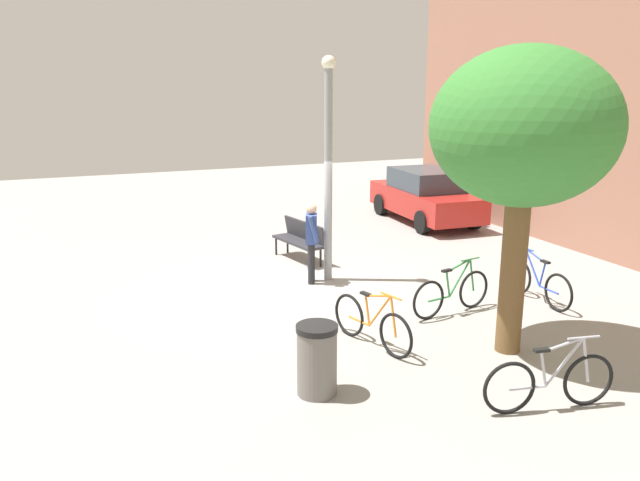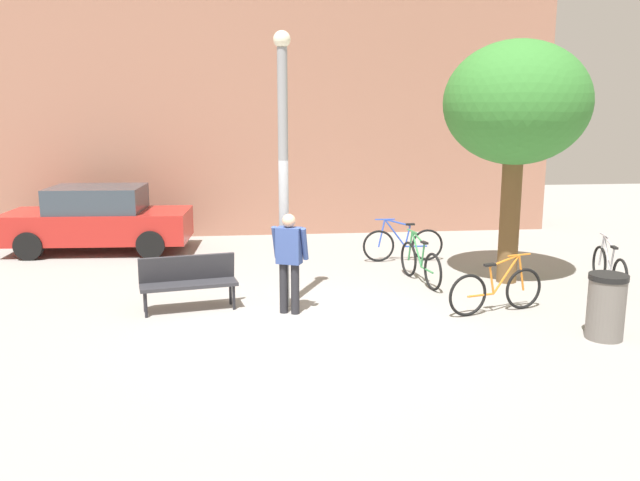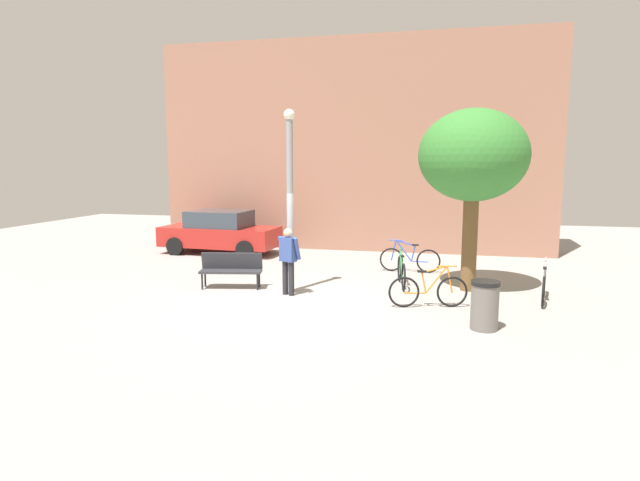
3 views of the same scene
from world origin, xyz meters
name	(u,v)px [view 2 (image 2 of 3)]	position (x,y,z in m)	size (l,w,h in m)	color
ground_plane	(310,327)	(0.00, 0.00, 0.00)	(36.00, 36.00, 0.00)	gray
building_facade	(279,88)	(0.00, 8.64, 3.87)	(14.61, 2.00, 7.75)	#9E6B56
lamppost	(283,160)	(-0.33, 1.12, 2.50)	(0.28, 0.28, 4.56)	gray
person_by_lamppost	(289,256)	(-0.27, 0.72, 0.97)	(0.63, 0.45, 1.67)	#232328
park_bench	(188,278)	(-1.95, 1.12, 0.55)	(1.66, 0.78, 0.92)	#2D2D33
plaza_tree	(516,105)	(4.09, 2.26, 3.40)	(2.71, 2.71, 4.59)	brown
bicycle_orange	(497,290)	(3.15, 0.38, 0.38)	(1.76, 0.50, 0.97)	black
bicycle_green	(420,264)	(2.38, 2.38, 0.38)	(0.37, 1.79, 0.97)	black
bicycle_silver	(609,269)	(5.80, 1.56, 0.38)	(0.39, 1.79, 0.97)	black
bicycle_blue	(403,244)	(2.47, 4.22, 0.38)	(1.81, 0.08, 0.97)	black
parked_car_red	(98,219)	(-4.43, 6.00, 0.77)	(4.28, 1.99, 1.55)	#AD231E
trash_bin	(606,306)	(4.27, -1.01, 0.49)	(0.56, 0.56, 0.98)	#66605B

